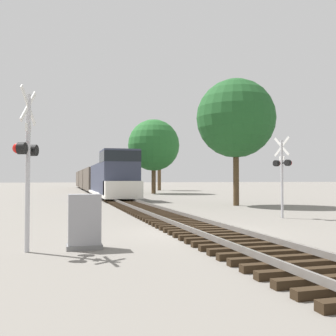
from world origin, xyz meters
name	(u,v)px	position (x,y,z in m)	size (l,w,h in m)	color
ground_plane	(202,232)	(0.00, 0.00, 0.00)	(400.00, 400.00, 0.00)	slate
rail_track_bed	(202,229)	(0.00, 0.00, 0.14)	(2.60, 160.00, 0.31)	black
freight_train	(94,179)	(0.00, 45.82, 1.79)	(2.98, 60.06, 4.25)	#33384C
crossing_signal_near	(27,156)	(-5.57, -2.25, 2.42)	(0.59, 1.00, 4.17)	#B7B7BC
crossing_signal_far	(282,168)	(5.40, 3.67, 2.35)	(0.55, 1.01, 3.85)	#B7B7BC
relay_cabinet	(84,222)	(-4.12, -2.16, 0.71)	(0.92, 0.60, 1.44)	slate
tree_far_right	(236,118)	(7.02, 12.19, 6.06)	(5.49, 5.49, 8.82)	#473521
tree_mid_background	(154,145)	(6.62, 35.47, 6.12)	(6.51, 6.51, 9.39)	brown
tree_deep_background	(159,149)	(10.69, 48.75, 6.72)	(4.36, 4.36, 8.98)	brown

